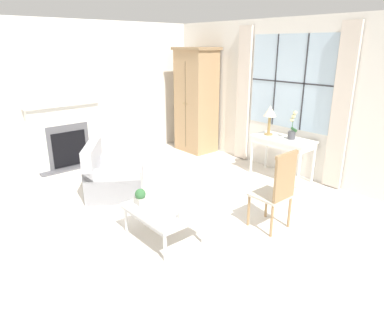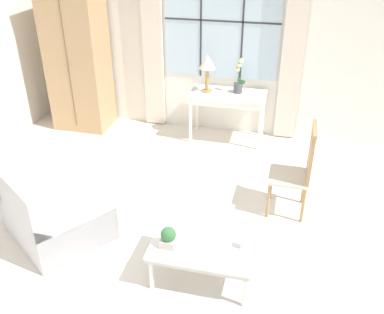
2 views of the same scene
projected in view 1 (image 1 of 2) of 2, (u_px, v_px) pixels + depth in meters
name	position (u px, v px, depth m)	size (l,w,h in m)	color
ground_plane	(156.00, 219.00, 4.83)	(14.00, 14.00, 0.00)	silver
wall_back_windowed	(289.00, 98.00, 6.26)	(7.20, 0.14, 2.80)	silver
wall_left	(92.00, 93.00, 6.94)	(0.06, 7.20, 2.80)	silver
fireplace	(66.00, 131.00, 6.64)	(0.34, 1.46, 2.24)	#515156
armoire	(196.00, 100.00, 7.64)	(0.91, 0.68, 2.29)	tan
console_table	(283.00, 143.00, 6.15)	(1.10, 0.53, 0.75)	white
table_lamp	(270.00, 113.00, 6.21)	(0.24, 0.24, 0.55)	#9E7F47
potted_orchid	(292.00, 129.00, 6.00)	(0.17, 0.13, 0.51)	#4C4C51
armchair_upholstered	(113.00, 177.00, 5.61)	(1.31, 1.27, 0.85)	#B2B2B7
side_chair_wooden	(278.00, 188.00, 4.38)	(0.44, 0.44, 1.09)	beige
coffee_table	(163.00, 212.00, 4.26)	(0.95, 0.68, 0.40)	silver
potted_plant_small	(140.00, 196.00, 4.36)	(0.14, 0.14, 0.20)	#BCB7AD
pillar_candle	(181.00, 215.00, 3.98)	(0.10, 0.10, 0.12)	silver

